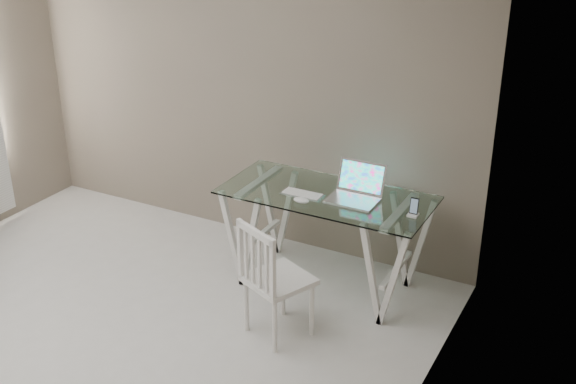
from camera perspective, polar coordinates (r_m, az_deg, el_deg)
name	(u,v)px	position (r m, az deg, el deg)	size (l,w,h in m)	color
room	(8,107)	(4.07, -21.22, 6.30)	(4.50, 4.52, 2.71)	beige
desk	(325,239)	(5.27, 2.97, -3.76)	(1.50, 0.70, 0.75)	silver
chair	(270,276)	(4.66, -1.41, -6.67)	(0.50, 0.50, 0.84)	white
laptop	(356,190)	(5.05, 5.42, 0.12)	(0.35, 0.32, 0.24)	silver
keyboard	(302,194)	(5.10, 1.13, -0.15)	(0.30, 0.13, 0.01)	silver
mouse	(301,200)	(4.97, 1.06, -0.66)	(0.12, 0.07, 0.04)	silver
phone_dock	(414,211)	(4.85, 9.89, -1.50)	(0.07, 0.07, 0.13)	white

